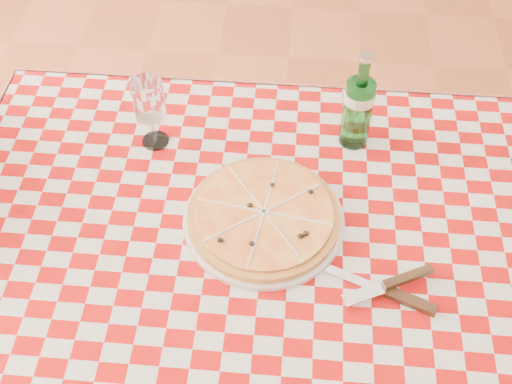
# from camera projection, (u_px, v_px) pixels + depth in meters

# --- Properties ---
(dining_table) EXTENTS (1.20, 0.80, 0.75)m
(dining_table) POSITION_uv_depth(u_px,v_px,m) (263.00, 263.00, 1.34)
(dining_table) COLOR brown
(dining_table) RESTS_ON ground
(tablecloth) EXTENTS (1.30, 0.90, 0.01)m
(tablecloth) POSITION_uv_depth(u_px,v_px,m) (263.00, 237.00, 1.27)
(tablecloth) COLOR #9C0A09
(tablecloth) RESTS_ON dining_table
(pizza_plate) EXTENTS (0.37, 0.37, 0.04)m
(pizza_plate) POSITION_uv_depth(u_px,v_px,m) (264.00, 216.00, 1.27)
(pizza_plate) COLOR #D39046
(pizza_plate) RESTS_ON tablecloth
(water_bottle) EXTENTS (0.09, 0.09, 0.24)m
(water_bottle) POSITION_uv_depth(u_px,v_px,m) (359.00, 101.00, 1.34)
(water_bottle) COLOR #196425
(water_bottle) RESTS_ON tablecloth
(wine_glass) EXTENTS (0.07, 0.07, 0.17)m
(wine_glass) POSITION_uv_depth(u_px,v_px,m) (151.00, 113.00, 1.36)
(wine_glass) COLOR white
(wine_glass) RESTS_ON tablecloth
(cutlery) EXTENTS (0.28, 0.24, 0.03)m
(cutlery) POSITION_uv_depth(u_px,v_px,m) (383.00, 288.00, 1.17)
(cutlery) COLOR silver
(cutlery) RESTS_ON tablecloth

